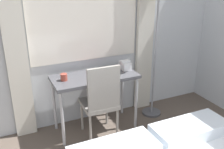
% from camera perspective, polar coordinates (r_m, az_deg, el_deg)
% --- Properties ---
extents(wall_back_with_window, '(4.62, 0.13, 2.70)m').
position_cam_1_polar(wall_back_with_window, '(3.31, -4.81, 11.84)').
color(wall_back_with_window, silver).
rests_on(wall_back_with_window, ground_plane).
extents(desk, '(1.04, 0.47, 0.74)m').
position_cam_1_polar(desk, '(3.21, -3.74, -1.48)').
color(desk, '#4C4C51').
rests_on(desk, ground_plane).
extents(desk_chair, '(0.41, 0.41, 0.95)m').
position_cam_1_polar(desk_chair, '(3.08, -2.44, -5.38)').
color(desk_chair, gray).
rests_on(desk_chair, ground_plane).
extents(telephone, '(0.13, 0.16, 0.12)m').
position_cam_1_polar(telephone, '(3.36, 2.87, 2.04)').
color(telephone, white).
rests_on(telephone, desk).
extents(book, '(0.27, 0.19, 0.02)m').
position_cam_1_polar(book, '(3.21, -2.25, 0.33)').
color(book, maroon).
rests_on(book, desk).
extents(mug, '(0.08, 0.08, 0.08)m').
position_cam_1_polar(mug, '(3.06, -10.42, -0.56)').
color(mug, '#993F33').
rests_on(mug, desk).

